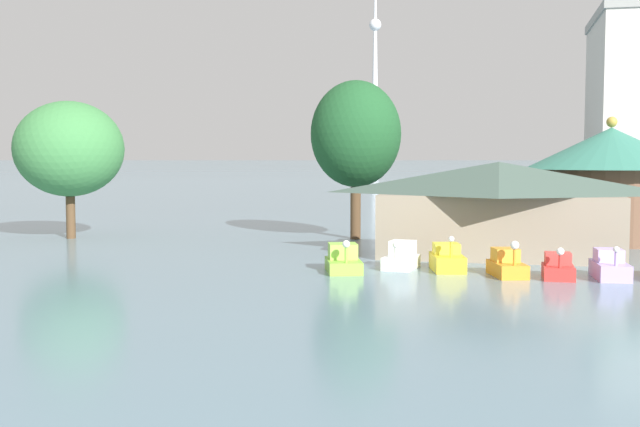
% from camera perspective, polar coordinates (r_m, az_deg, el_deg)
% --- Properties ---
extents(pedal_boat_lime, '(2.36, 3.18, 1.66)m').
position_cam_1_polar(pedal_boat_lime, '(37.91, 1.71, -3.46)').
color(pedal_boat_lime, '#8CCC3F').
rests_on(pedal_boat_lime, ground).
extents(pedal_boat_white, '(1.75, 2.45, 1.44)m').
position_cam_1_polar(pedal_boat_white, '(39.08, 5.94, -3.22)').
color(pedal_boat_white, white).
rests_on(pedal_boat_white, ground).
extents(pedal_boat_yellow, '(2.00, 3.00, 1.80)m').
position_cam_1_polar(pedal_boat_yellow, '(38.80, 9.24, -3.32)').
color(pedal_boat_yellow, yellow).
rests_on(pedal_boat_yellow, ground).
extents(pedal_boat_orange, '(1.99, 2.89, 1.77)m').
position_cam_1_polar(pedal_boat_orange, '(37.56, 13.44, -3.66)').
color(pedal_boat_orange, orange).
rests_on(pedal_boat_orange, ground).
extents(pedal_boat_red, '(1.38, 2.22, 1.52)m').
position_cam_1_polar(pedal_boat_red, '(37.47, 16.93, -3.82)').
color(pedal_boat_red, red).
rests_on(pedal_boat_red, ground).
extents(pedal_boat_lavender, '(1.60, 2.84, 1.61)m').
position_cam_1_polar(pedal_boat_lavender, '(38.14, 20.33, -3.66)').
color(pedal_boat_lavender, '#B299D8').
rests_on(pedal_boat_lavender, ground).
extents(boathouse, '(13.84, 7.14, 5.26)m').
position_cam_1_polar(boathouse, '(44.50, 12.85, 0.47)').
color(boathouse, gray).
rests_on(boathouse, ground).
extents(green_roof_pavilion, '(10.98, 10.98, 8.13)m').
position_cam_1_polar(green_roof_pavilion, '(54.33, 20.37, 2.45)').
color(green_roof_pavilion, brown).
rests_on(green_roof_pavilion, ground).
extents(shoreline_tree_tall_left, '(7.28, 7.28, 9.27)m').
position_cam_1_polar(shoreline_tree_tall_left, '(55.51, -17.79, 4.48)').
color(shoreline_tree_tall_left, brown).
rests_on(shoreline_tree_tall_left, ground).
extents(shoreline_tree_mid, '(6.05, 6.05, 10.62)m').
position_cam_1_polar(shoreline_tree_mid, '(52.62, 2.62, 5.77)').
color(shoreline_tree_mid, brown).
rests_on(shoreline_tree_mid, ground).
extents(distant_broadcast_tower, '(5.39, 5.39, 140.04)m').
position_cam_1_polar(distant_broadcast_tower, '(358.80, 4.03, 11.81)').
color(distant_broadcast_tower, silver).
rests_on(distant_broadcast_tower, ground).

